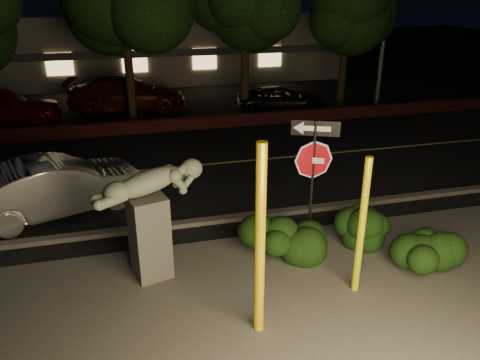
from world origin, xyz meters
name	(u,v)px	position (x,y,z in m)	size (l,w,h in m)	color
ground	(202,138)	(0.00, 10.00, 0.00)	(90.00, 90.00, 0.00)	black
patio	(308,311)	(0.00, -1.00, 0.01)	(14.00, 6.00, 0.02)	#4C4944
road	(218,164)	(0.00, 7.00, 0.01)	(80.00, 8.00, 0.01)	black
lane_marking	(218,163)	(0.00, 7.00, 0.02)	(80.00, 0.12, 0.01)	#CFB753
curb	(251,216)	(0.00, 2.90, 0.06)	(80.00, 0.25, 0.12)	#4C4944
brick_wall	(196,123)	(0.00, 11.30, 0.25)	(40.00, 0.35, 0.50)	#4C1A18
parking_lot	(178,99)	(0.00, 17.00, 0.01)	(40.00, 12.00, 0.01)	black
building	(161,43)	(0.00, 24.99, 2.00)	(22.00, 10.20, 4.00)	#6C6457
yellow_pole_left	(260,244)	(-1.03, -1.21, 1.73)	(0.17, 0.17, 3.46)	yellow
yellow_pole_right	(361,227)	(1.15, -0.59, 1.40)	(0.14, 0.14, 2.80)	#FFF40B
signpost	(313,160)	(0.88, 1.17, 2.13)	(0.94, 0.43, 3.00)	black
sculpture	(150,211)	(-2.64, 0.95, 1.48)	(2.24, 1.11, 2.40)	#4C4944
hedge_center	(280,236)	(0.09, 0.91, 0.53)	(2.04, 0.96, 1.06)	black
hedge_right	(365,223)	(2.11, 0.90, 0.59)	(1.81, 0.97, 1.19)	black
hedge_far_right	(430,249)	(2.96, -0.34, 0.52)	(1.49, 0.93, 1.04)	black
silver_sedan	(57,186)	(-4.79, 4.50, 0.75)	(1.58, 4.54, 1.49)	#B5B5BA
parked_car_darkred	(127,94)	(-2.64, 15.18, 0.79)	(2.22, 5.46, 1.58)	#41110A
parked_car_dark	(281,99)	(4.39, 13.15, 0.58)	(1.92, 4.16, 1.16)	black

